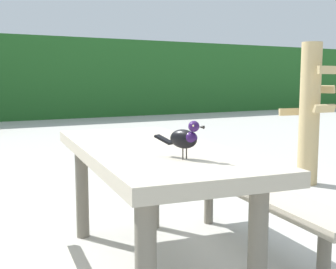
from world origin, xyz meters
TOP-DOWN VIEW (x-y plane):
  - ground_plane at (0.00, 0.00)m, footprint 60.00×60.00m
  - picnic_table_foreground at (0.18, -0.16)m, footprint 1.88×1.91m
  - bird_grackle at (0.13, -0.63)m, footprint 0.14×0.28m
  - stalk_post_right_side at (2.61, 0.94)m, footprint 0.44×0.56m

SIDE VIEW (x-z plane):
  - ground_plane at x=0.00m, z-range 0.00..0.00m
  - picnic_table_foreground at x=0.18m, z-range 0.19..0.93m
  - stalk_post_right_side at x=2.61m, z-range 0.01..1.50m
  - bird_grackle at x=0.13m, z-range 0.75..0.94m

